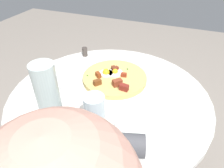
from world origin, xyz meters
TOP-DOWN VIEW (x-y plane):
  - dining_table at (0.00, 0.00)m, footprint 0.81×0.81m
  - pizza_plate at (-0.01, 0.09)m, footprint 0.33×0.33m
  - breakfast_pizza at (-0.01, 0.09)m, footprint 0.28×0.28m
  - bread_plate at (0.17, -0.14)m, footprint 0.17×0.17m
  - napkin at (-0.29, -0.03)m, footprint 0.20×0.18m
  - fork at (-0.29, -0.02)m, footprint 0.18×0.06m
  - knife at (-0.30, -0.05)m, footprint 0.18×0.06m
  - water_glass at (0.02, -0.18)m, footprint 0.07×0.07m
  - water_bottle at (-0.11, -0.23)m, footprint 0.07×0.07m
  - salt_shaker at (-0.15, -0.29)m, footprint 0.03×0.03m
  - pepper_shaker at (-0.25, 0.26)m, footprint 0.03×0.03m

SIDE VIEW (x-z plane):
  - dining_table at x=0.00m, z-range 0.19..0.93m
  - napkin at x=-0.29m, z-range 0.74..0.74m
  - bread_plate at x=0.17m, z-range 0.74..0.75m
  - pizza_plate at x=-0.01m, z-range 0.74..0.75m
  - fork at x=-0.29m, z-range 0.74..0.75m
  - knife at x=-0.30m, z-range 0.74..0.75m
  - pepper_shaker at x=-0.25m, z-range 0.74..0.79m
  - salt_shaker at x=-0.15m, z-range 0.74..0.79m
  - breakfast_pizza at x=-0.01m, z-range 0.74..0.79m
  - water_glass at x=0.02m, z-range 0.74..0.87m
  - water_bottle at x=-0.11m, z-range 0.74..0.98m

